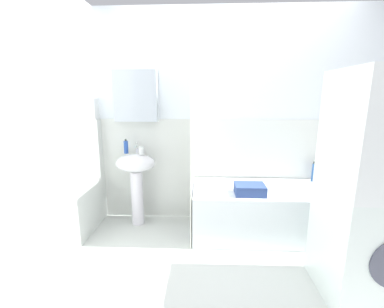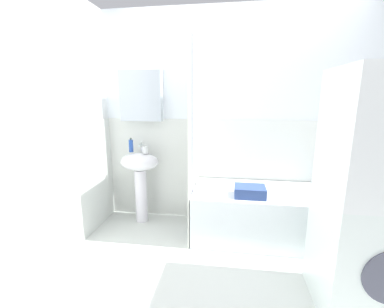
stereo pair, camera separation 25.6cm
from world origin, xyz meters
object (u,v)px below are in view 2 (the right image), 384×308
Objects in this scene: washer_dryer_stack at (376,198)px; sink at (140,172)px; soap_dispenser at (131,146)px; bathtub at (268,214)px; towel_folded at (250,191)px; body_wash_bottle at (322,176)px; shampoo_bottle at (332,177)px; toothbrush_cup at (145,150)px.

sink is at bearing 152.85° from washer_dryer_stack.
bathtub is (1.54, -0.20, -0.65)m from soap_dispenser.
soap_dispenser is at bearing 164.43° from towel_folded.
washer_dryer_stack is at bearing -57.87° from bathtub.
sink is 2.01m from body_wash_bottle.
body_wash_bottle reaches higher than bathtub.
shampoo_bottle is 0.94× the size of body_wash_bottle.
towel_folded is 1.04m from washer_dryer_stack.
soap_dispenser is 1.98× the size of toothbrush_cup.
body_wash_bottle is at bearing 29.24° from towel_folded.
sink is at bearing -176.75° from body_wash_bottle.
bathtub is 6.82× the size of body_wash_bottle.
shampoo_bottle is at bearing -5.31° from body_wash_bottle.
toothbrush_cup reaches higher than towel_folded.
washer_dryer_stack is at bearing -27.15° from sink.
towel_folded is (-0.79, -0.44, -0.06)m from body_wash_bottle.
shampoo_bottle is 0.09m from body_wash_bottle.
shampoo_bottle is at bearing 26.12° from towel_folded.
bathtub is at bearing -7.37° from soap_dispenser.
toothbrush_cup is at bearing 164.43° from towel_folded.
bathtub is 0.94× the size of washer_dryer_stack.
towel_folded is at bearing -153.88° from shampoo_bottle.
body_wash_bottle is (1.93, 0.12, -0.25)m from toothbrush_cup.
sink reaches higher than bathtub.
soap_dispenser is 0.11× the size of bathtub.
towel_folded is at bearing 137.69° from washer_dryer_stack.
bathtub is at bearing -158.68° from shampoo_bottle.
washer_dryer_stack is (0.75, -0.68, 0.25)m from towel_folded.
body_wash_bottle is 1.14m from washer_dryer_stack.
washer_dryer_stack is (-0.04, -1.12, 0.20)m from body_wash_bottle.
toothbrush_cup is 0.05× the size of bathtub.
toothbrush_cup is 2.04m from shampoo_bottle.
soap_dispenser reaches higher than sink.
sink is at bearing 172.82° from toothbrush_cup.
toothbrush_cup is at bearing -15.58° from soap_dispenser.
toothbrush_cup reaches higher than bathtub.
soap_dispenser is 1.68m from bathtub.
soap_dispenser reaches higher than toothbrush_cup.
sink is 3.92× the size of shampoo_bottle.
toothbrush_cup reaches higher than body_wash_bottle.
soap_dispenser is 0.78× the size of shampoo_bottle.
body_wash_bottle is 0.91m from towel_folded.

